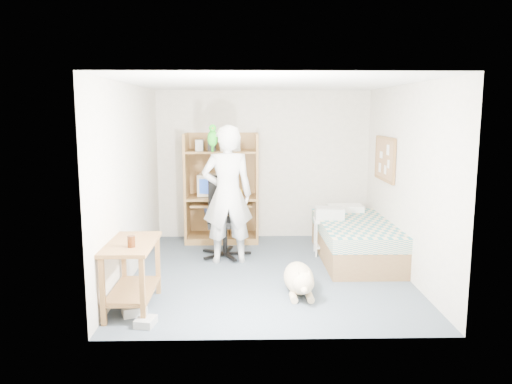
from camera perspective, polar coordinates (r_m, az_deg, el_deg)
The scene contains 21 objects.
floor at distance 6.82m, azimuth 1.45°, elevation -9.18°, with size 4.00×4.00×0.00m, color #4A5765.
wall_back at distance 8.52m, azimuth 0.85°, elevation 3.12°, with size 3.60×0.02×2.50m, color beige.
wall_right at distance 6.86m, azimuth 16.69°, elevation 1.27°, with size 0.02×4.00×2.50m, color beige.
wall_left at distance 6.69m, azimuth -14.09°, elevation 1.20°, with size 0.02×4.00×2.50m, color beige.
ceiling at distance 6.48m, azimuth 1.54°, elevation 12.30°, with size 3.60×4.00×0.02m, color white.
computer_hutch at distance 8.32m, azimuth -3.92°, elevation -0.03°, with size 1.20×0.63×1.80m.
bed at distance 7.50m, azimuth 11.25°, elevation -5.37°, with size 1.02×2.02×0.66m.
side_desk at distance 5.65m, azimuth -13.99°, elevation -8.10°, with size 0.50×1.00×0.75m.
corkboard at distance 7.69m, azimuth 14.51°, elevation 3.68°, with size 0.04×0.94×0.66m.
office_chair at distance 7.50m, azimuth -3.60°, elevation -4.13°, with size 0.67×0.67×1.18m.
person at distance 7.08m, azimuth -3.29°, elevation -0.29°, with size 0.72×0.47×1.97m, color silver.
parrot at distance 7.02m, azimuth -4.98°, elevation 6.30°, with size 0.14×0.25×0.40m.
dog at distance 6.05m, azimuth 4.96°, elevation -9.83°, with size 0.36×1.11×0.41m.
printer_cart at distance 7.64m, azimuth 8.33°, elevation -4.45°, with size 0.47×0.39×0.54m.
printer at distance 7.58m, azimuth 8.38°, elevation -2.44°, with size 0.42×0.32×0.18m, color #BAB9B4.
crt_monitor at distance 8.32m, azimuth -5.30°, elevation 0.83°, with size 0.39×0.41×0.35m.
keyboard at distance 8.19m, azimuth -3.87°, elevation -1.24°, with size 0.45×0.16×0.03m, color beige.
pencil_cup at distance 8.22m, azimuth -1.83°, elevation -0.12°, with size 0.08×0.08×0.12m, color gold.
drink_glass at distance 5.37m, azimuth -14.07°, elevation -5.51°, with size 0.08×0.08×0.12m, color #3F1C0A.
floor_box_a at distance 5.62m, azimuth -13.71°, elevation -12.98°, with size 0.25×0.20×0.10m, color silver.
floor_box_b at distance 5.34m, azimuth -12.50°, elevation -14.28°, with size 0.18×0.22×0.08m, color #B0AFAB.
Camera 1 is at (-0.31, -6.46, 2.14)m, focal length 35.00 mm.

